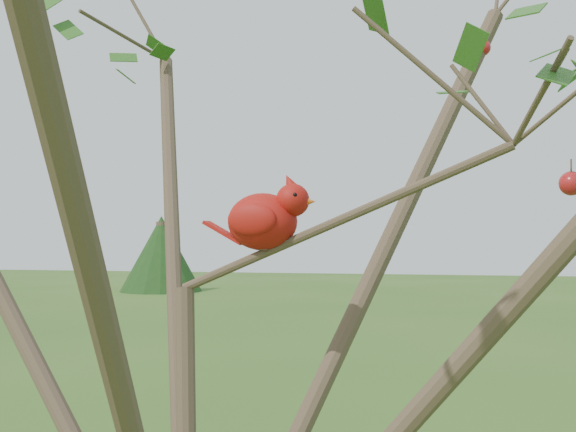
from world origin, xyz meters
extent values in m
sphere|color=#A61718|center=(0.52, 0.60, 2.51)|extent=(0.04, 0.04, 0.04)
sphere|color=#A61718|center=(0.64, 0.05, 2.13)|extent=(0.04, 0.04, 0.04)
ellipsoid|color=#B31A0F|center=(0.11, 0.09, 2.08)|extent=(0.14, 0.11, 0.11)
sphere|color=#B31A0F|center=(0.17, 0.08, 2.11)|extent=(0.07, 0.07, 0.06)
cone|color=#B31A0F|center=(0.16, 0.08, 2.14)|extent=(0.05, 0.04, 0.05)
cone|color=#D85914|center=(0.20, 0.08, 2.11)|extent=(0.03, 0.02, 0.02)
ellipsoid|color=black|center=(0.19, 0.08, 2.11)|extent=(0.02, 0.03, 0.03)
cube|color=#B31A0F|center=(0.03, 0.09, 2.06)|extent=(0.08, 0.04, 0.05)
ellipsoid|color=#B31A0F|center=(0.11, 0.13, 2.08)|extent=(0.10, 0.04, 0.06)
ellipsoid|color=#B31A0F|center=(0.10, 0.05, 2.08)|extent=(0.10, 0.04, 0.06)
cylinder|color=#413023|center=(-10.79, 24.58, 1.34)|extent=(0.40, 0.40, 2.68)
cone|color=#183613|center=(-10.79, 24.58, 1.45)|extent=(3.12, 3.12, 2.90)
camera|label=1|loc=(0.47, -1.19, 2.05)|focal=45.00mm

